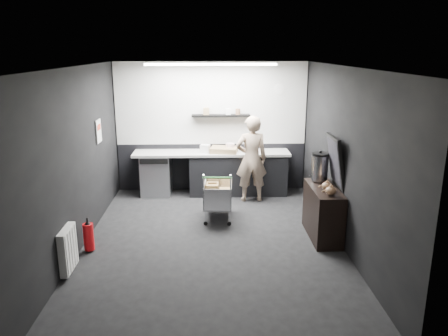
{
  "coord_description": "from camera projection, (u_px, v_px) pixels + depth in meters",
  "views": [
    {
      "loc": [
        -0.01,
        -6.31,
        2.95
      ],
      "look_at": [
        0.2,
        0.4,
        1.11
      ],
      "focal_mm": 35.0,
      "sensor_mm": 36.0,
      "label": 1
    }
  ],
  "objects": [
    {
      "name": "floor",
      "position": [
        212.0,
        243.0,
        6.86
      ],
      "size": [
        5.5,
        5.5,
        0.0
      ],
      "primitive_type": "plane",
      "color": "black",
      "rests_on": "ground"
    },
    {
      "name": "ceiling",
      "position": [
        211.0,
        67.0,
        6.15
      ],
      "size": [
        5.5,
        5.5,
        0.0
      ],
      "primitive_type": "plane",
      "rotation": [
        3.14,
        0.0,
        0.0
      ],
      "color": "silver",
      "rests_on": "wall_back"
    },
    {
      "name": "wall_back",
      "position": [
        211.0,
        127.0,
        9.16
      ],
      "size": [
        5.5,
        0.0,
        5.5
      ],
      "primitive_type": "plane",
      "rotation": [
        1.57,
        0.0,
        0.0
      ],
      "color": "black",
      "rests_on": "floor"
    },
    {
      "name": "wall_front",
      "position": [
        213.0,
        236.0,
        3.85
      ],
      "size": [
        5.5,
        0.0,
        5.5
      ],
      "primitive_type": "plane",
      "rotation": [
        -1.57,
        0.0,
        0.0
      ],
      "color": "black",
      "rests_on": "floor"
    },
    {
      "name": "wall_left",
      "position": [
        77.0,
        161.0,
        6.45
      ],
      "size": [
        0.0,
        5.5,
        5.5
      ],
      "primitive_type": "plane",
      "rotation": [
        1.57,
        0.0,
        1.57
      ],
      "color": "black",
      "rests_on": "floor"
    },
    {
      "name": "wall_right",
      "position": [
        344.0,
        159.0,
        6.56
      ],
      "size": [
        0.0,
        5.5,
        5.5
      ],
      "primitive_type": "plane",
      "rotation": [
        1.57,
        0.0,
        -1.57
      ],
      "color": "black",
      "rests_on": "floor"
    },
    {
      "name": "kitchen_wall_panel",
      "position": [
        211.0,
        104.0,
        9.0
      ],
      "size": [
        3.95,
        0.02,
        1.7
      ],
      "primitive_type": "cube",
      "color": "silver",
      "rests_on": "wall_back"
    },
    {
      "name": "dado_panel",
      "position": [
        212.0,
        167.0,
        9.36
      ],
      "size": [
        3.95,
        0.02,
        1.0
      ],
      "primitive_type": "cube",
      "color": "black",
      "rests_on": "wall_back"
    },
    {
      "name": "floating_shelf",
      "position": [
        221.0,
        115.0,
        8.96
      ],
      "size": [
        1.2,
        0.22,
        0.04
      ],
      "primitive_type": "cube",
      "color": "black",
      "rests_on": "wall_back"
    },
    {
      "name": "wall_clock",
      "position": [
        279.0,
        89.0,
        8.96
      ],
      "size": [
        0.2,
        0.03,
        0.2
      ],
      "primitive_type": "cylinder",
      "rotation": [
        1.57,
        0.0,
        0.0
      ],
      "color": "white",
      "rests_on": "wall_back"
    },
    {
      "name": "poster",
      "position": [
        99.0,
        131.0,
        7.65
      ],
      "size": [
        0.02,
        0.3,
        0.4
      ],
      "primitive_type": "cube",
      "color": "white",
      "rests_on": "wall_left"
    },
    {
      "name": "poster_red_band",
      "position": [
        99.0,
        127.0,
        7.63
      ],
      "size": [
        0.02,
        0.22,
        0.1
      ],
      "primitive_type": "cube",
      "color": "red",
      "rests_on": "poster"
    },
    {
      "name": "radiator",
      "position": [
        68.0,
        249.0,
        5.84
      ],
      "size": [
        0.1,
        0.5,
        0.6
      ],
      "primitive_type": "cube",
      "color": "white",
      "rests_on": "wall_left"
    },
    {
      "name": "ceiling_strip",
      "position": [
        211.0,
        64.0,
        7.94
      ],
      "size": [
        2.4,
        0.2,
        0.04
      ],
      "primitive_type": "cube",
      "color": "white",
      "rests_on": "ceiling"
    },
    {
      "name": "prep_counter",
      "position": [
        218.0,
        172.0,
        9.08
      ],
      "size": [
        3.2,
        0.61,
        0.9
      ],
      "color": "black",
      "rests_on": "floor"
    },
    {
      "name": "person",
      "position": [
        251.0,
        159.0,
        8.56
      ],
      "size": [
        0.66,
        0.47,
        1.71
      ],
      "primitive_type": "imported",
      "rotation": [
        0.0,
        0.0,
        3.23
      ],
      "color": "beige",
      "rests_on": "floor"
    },
    {
      "name": "shopping_cart",
      "position": [
        218.0,
        196.0,
        7.75
      ],
      "size": [
        0.53,
        0.84,
        0.9
      ],
      "color": "silver",
      "rests_on": "floor"
    },
    {
      "name": "sideboard",
      "position": [
        324.0,
        205.0,
        6.98
      ],
      "size": [
        0.47,
        1.1,
        1.66
      ],
      "color": "black",
      "rests_on": "floor"
    },
    {
      "name": "fire_extinguisher",
      "position": [
        89.0,
        236.0,
        6.51
      ],
      "size": [
        0.15,
        0.15,
        0.51
      ],
      "color": "red",
      "rests_on": "floor"
    },
    {
      "name": "cardboard_box",
      "position": [
        224.0,
        150.0,
        8.9
      ],
      "size": [
        0.59,
        0.49,
        0.11
      ],
      "primitive_type": "cube",
      "rotation": [
        0.0,
        0.0,
        -0.17
      ],
      "color": "#93784E",
      "rests_on": "prep_counter"
    },
    {
      "name": "pink_tub",
      "position": [
        230.0,
        148.0,
        8.94
      ],
      "size": [
        0.18,
        0.18,
        0.18
      ],
      "primitive_type": "cylinder",
      "color": "silver",
      "rests_on": "prep_counter"
    },
    {
      "name": "white_container",
      "position": [
        205.0,
        149.0,
        8.88
      ],
      "size": [
        0.21,
        0.19,
        0.16
      ],
      "primitive_type": "cube",
      "rotation": [
        0.0,
        0.0,
        -0.3
      ],
      "color": "white",
      "rests_on": "prep_counter"
    }
  ]
}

